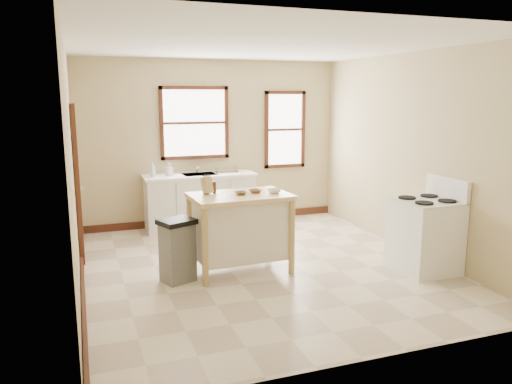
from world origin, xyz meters
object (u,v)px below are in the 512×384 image
bowl_a (241,193)px  trash_bin (178,250)px  dish_rack (226,170)px  bowl_b (255,191)px  soap_bottle_b (169,170)px  pepper_grinder (214,187)px  kitchen_island (240,233)px  bowl_c (274,191)px  soap_bottle_a (153,170)px  gas_stove (425,225)px  knife_block (207,186)px

bowl_a → trash_bin: bearing=-175.4°
dish_rack → bowl_b: 2.23m
soap_bottle_b → pepper_grinder: bearing=-108.6°
kitchen_island → bowl_c: (0.43, -0.07, 0.53)m
dish_rack → trash_bin: dish_rack is taller
kitchen_island → bowl_b: size_ratio=7.69×
pepper_grinder → bowl_a: (0.28, -0.19, -0.06)m
soap_bottle_b → bowl_c: size_ratio=1.20×
soap_bottle_a → bowl_c: (1.19, -2.30, -0.01)m
gas_stove → soap_bottle_b: bearing=132.2°
bowl_c → trash_bin: bearing=-178.9°
soap_bottle_a → gas_stove: 4.23m
knife_block → pepper_grinder: 0.10m
bowl_b → knife_block: bearing=167.9°
dish_rack → soap_bottle_a: bearing=-156.2°
soap_bottle_a → kitchen_island: 2.41m
trash_bin → soap_bottle_a: bearing=66.6°
bowl_a → kitchen_island: bearing=96.2°
soap_bottle_a → bowl_c: soap_bottle_a is taller
bowl_b → trash_bin: 1.22m
soap_bottle_a → trash_bin: soap_bottle_a is taller
pepper_grinder → knife_block: bearing=-171.9°
soap_bottle_a → soap_bottle_b: 0.27m
knife_block → kitchen_island: bearing=-43.9°
knife_block → bowl_a: bearing=-46.6°
bowl_a → gas_stove: size_ratio=0.13×
dish_rack → kitchen_island: size_ratio=0.30×
soap_bottle_a → gas_stove: size_ratio=0.18×
soap_bottle_b → bowl_b: (0.70, -2.20, -0.01)m
knife_block → bowl_c: (0.81, -0.22, -0.07)m
trash_bin → gas_stove: size_ratio=0.65×
knife_block → gas_stove: knife_block is taller
soap_bottle_a → trash_bin: 2.41m
kitchen_island → bowl_a: bowl_a is taller
dish_rack → bowl_a: size_ratio=2.33×
dish_rack → gas_stove: gas_stove is taller
soap_bottle_b → trash_bin: 2.42m
bowl_b → trash_bin: size_ratio=0.21×
trash_bin → bowl_b: bearing=-15.5°
knife_block → bowl_a: (0.38, -0.18, -0.08)m
gas_stove → pepper_grinder: bearing=159.7°
pepper_grinder → bowl_b: pepper_grinder is taller
soap_bottle_a → pepper_grinder: 2.12m
pepper_grinder → soap_bottle_b: bearing=95.8°
pepper_grinder → bowl_c: bearing=-18.2°
knife_block → bowl_b: size_ratio=1.26×
kitchen_island → gas_stove: (2.22, -0.75, 0.09)m
dish_rack → trash_bin: bearing=-95.6°
kitchen_island → trash_bin: kitchen_island is taller
soap_bottle_a → knife_block: size_ratio=1.09×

